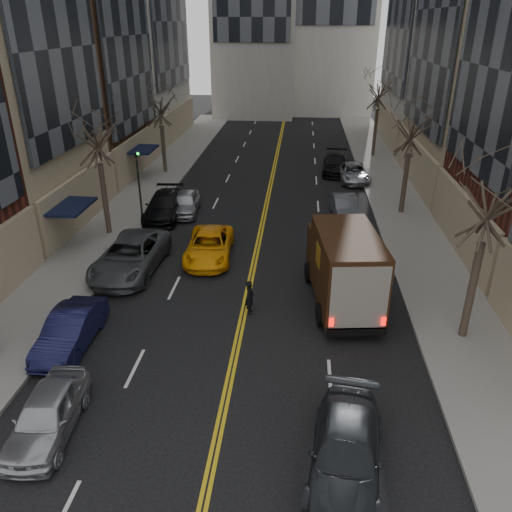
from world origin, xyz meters
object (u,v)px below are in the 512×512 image
at_px(ups_truck, 343,267).
at_px(pedestrian, 250,297).
at_px(taxi, 209,246).
at_px(observer_sedan, 346,452).

bearing_deg(ups_truck, pedestrian, -170.29).
bearing_deg(taxi, observer_sedan, -68.39).
xyz_separation_m(taxi, pedestrian, (2.67, -5.25, 0.08)).
xyz_separation_m(observer_sedan, pedestrian, (-3.45, 8.01, 0.07)).
height_order(observer_sedan, taxi, observer_sedan).
xyz_separation_m(ups_truck, pedestrian, (-3.93, -1.18, -0.99)).
bearing_deg(observer_sedan, pedestrian, 120.86).
bearing_deg(observer_sedan, ups_truck, 94.59).
xyz_separation_m(ups_truck, taxi, (-6.60, 4.07, -1.07)).
bearing_deg(pedestrian, observer_sedan, -158.21).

